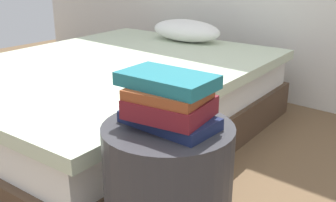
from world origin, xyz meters
name	(u,v)px	position (x,y,z in m)	size (l,w,h in m)	color
bed	(115,97)	(-1.06, 0.73, 0.23)	(1.68, 2.11, 0.62)	#4C3828
book_navy	(168,120)	(0.00, 0.01, 0.59)	(0.29, 0.16, 0.04)	#19234C
book_maroon	(169,107)	(0.01, 0.00, 0.64)	(0.23, 0.19, 0.06)	maroon
book_rust	(168,94)	(0.01, -0.01, 0.68)	(0.22, 0.17, 0.03)	#994723
book_teal	(167,80)	(-0.01, 0.01, 0.71)	(0.28, 0.17, 0.04)	#1E727F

